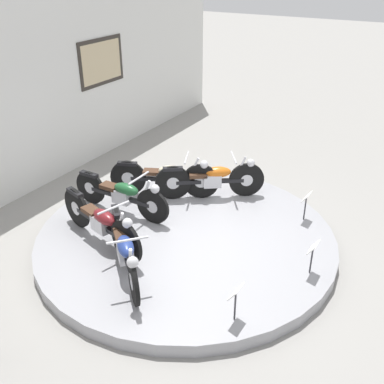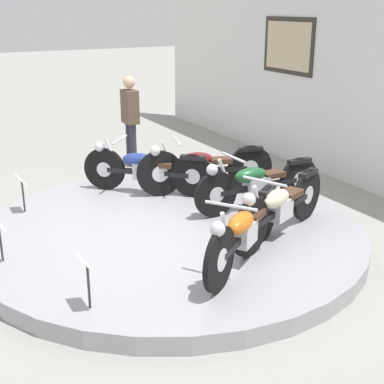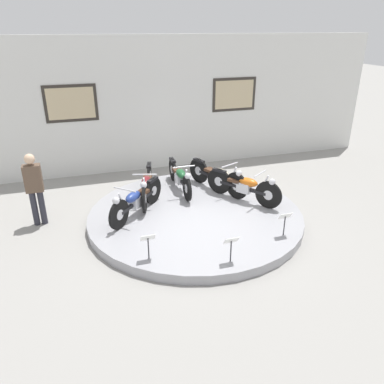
{
  "view_description": "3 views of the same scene",
  "coord_description": "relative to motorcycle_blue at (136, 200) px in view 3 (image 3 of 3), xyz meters",
  "views": [
    {
      "loc": [
        -5.23,
        -3.16,
        4.18
      ],
      "look_at": [
        0.1,
        -0.05,
        0.91
      ],
      "focal_mm": 42.0,
      "sensor_mm": 36.0,
      "label": 1
    },
    {
      "loc": [
        5.55,
        -2.73,
        2.81
      ],
      "look_at": [
        0.24,
        0.15,
        0.69
      ],
      "focal_mm": 50.0,
      "sensor_mm": 36.0,
      "label": 2
    },
    {
      "loc": [
        -2.32,
        -7.17,
        4.05
      ],
      "look_at": [
        -0.02,
        0.19,
        0.61
      ],
      "focal_mm": 35.0,
      "sensor_mm": 36.0,
      "label": 3
    }
  ],
  "objects": [
    {
      "name": "visitor_standing",
      "position": [
        -2.05,
        0.63,
        0.34
      ],
      "size": [
        0.36,
        0.22,
        1.63
      ],
      "color": "#2D2D38",
      "rests_on": "ground_plane"
    },
    {
      "name": "info_placard_front_left",
      "position": [
        -0.08,
        -1.73,
        -0.02
      ],
      "size": [
        0.26,
        0.11,
        0.51
      ],
      "color": "#333338",
      "rests_on": "display_platform"
    },
    {
      "name": "info_placard_front_right",
      "position": [
        2.66,
        -1.73,
        -0.02
      ],
      "size": [
        0.26,
        0.11,
        0.51
      ],
      "color": "#333338",
      "rests_on": "display_platform"
    },
    {
      "name": "motorcycle_maroon",
      "position": [
        0.39,
        0.75,
        0.02
      ],
      "size": [
        0.68,
        1.96,
        0.81
      ],
      "color": "black",
      "rests_on": "display_platform"
    },
    {
      "name": "display_platform",
      "position": [
        1.29,
        -0.21,
        -0.48
      ],
      "size": [
        4.79,
        4.79,
        0.2
      ],
      "primitive_type": "cylinder",
      "color": "#99999E",
      "rests_on": "ground_plane"
    },
    {
      "name": "motorcycle_cream",
      "position": [
        2.2,
        0.75,
        0.01
      ],
      "size": [
        0.86,
        1.87,
        0.81
      ],
      "color": "black",
      "rests_on": "display_platform"
    },
    {
      "name": "ground_plane",
      "position": [
        1.29,
        -0.21,
        -0.58
      ],
      "size": [
        60.0,
        60.0,
        0.0
      ],
      "primitive_type": "plane",
      "color": "gray"
    },
    {
      "name": "back_wall",
      "position": [
        1.29,
        3.47,
        1.34
      ],
      "size": [
        14.0,
        0.22,
        3.84
      ],
      "color": "silver",
      "rests_on": "ground_plane"
    },
    {
      "name": "motorcycle_green",
      "position": [
        1.29,
        1.06,
        -0.01
      ],
      "size": [
        0.54,
        1.96,
        0.78
      ],
      "color": "black",
      "rests_on": "display_platform"
    },
    {
      "name": "info_placard_front_centre",
      "position": [
        1.29,
        -2.25,
        -0.02
      ],
      "size": [
        0.26,
        0.11,
        0.51
      ],
      "color": "#333338",
      "rests_on": "display_platform"
    },
    {
      "name": "motorcycle_orange",
      "position": [
        2.57,
        -0.0,
        0.01
      ],
      "size": [
        1.19,
        1.67,
        0.8
      ],
      "color": "black",
      "rests_on": "display_platform"
    },
    {
      "name": "motorcycle_blue",
      "position": [
        0.0,
        0.0,
        0.0
      ],
      "size": [
        1.39,
        1.49,
        0.79
      ],
      "color": "black",
      "rests_on": "display_platform"
    }
  ]
}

